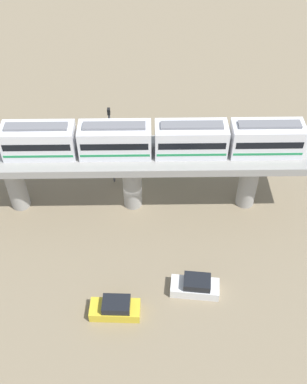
# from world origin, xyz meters

# --- Properties ---
(ground_plane) EXTENTS (120.00, 120.00, 0.00)m
(ground_plane) POSITION_xyz_m (0.00, 0.00, 0.00)
(ground_plane) COLOR #84755B
(viaduct) EXTENTS (5.20, 35.80, 6.90)m
(viaduct) POSITION_xyz_m (0.00, 0.00, 5.44)
(viaduct) COLOR #999691
(viaduct) RESTS_ON ground
(train) EXTENTS (2.64, 27.45, 3.24)m
(train) POSITION_xyz_m (0.00, 2.09, 8.43)
(train) COLOR white
(train) RESTS_ON viaduct
(parked_car_white) EXTENTS (2.28, 4.38, 1.76)m
(parked_car_white) POSITION_xyz_m (10.74, 5.60, 0.74)
(parked_car_white) COLOR white
(parked_car_white) RESTS_ON ground
(parked_car_yellow) EXTENTS (1.99, 4.28, 1.76)m
(parked_car_yellow) POSITION_xyz_m (12.82, -1.25, 0.74)
(parked_car_yellow) COLOR yellow
(parked_car_yellow) RESTS_ON ground
(tree_near_viaduct) EXTENTS (3.38, 3.38, 5.07)m
(tree_near_viaduct) POSITION_xyz_m (-7.38, 4.51, 3.36)
(tree_near_viaduct) COLOR brown
(tree_near_viaduct) RESTS_ON ground
(signal_post) EXTENTS (0.44, 0.28, 9.50)m
(signal_post) POSITION_xyz_m (-3.40, -2.11, 5.27)
(signal_post) COLOR #4C4C51
(signal_post) RESTS_ON ground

